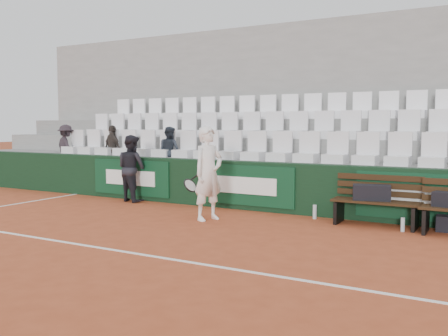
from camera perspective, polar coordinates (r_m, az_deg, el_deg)
ground at (r=7.08m, az=-10.53°, el=-9.54°), size 80.00×80.00×0.00m
court_baseline at (r=7.08m, az=-10.53°, el=-9.51°), size 18.00×0.06×0.01m
back_barrier at (r=10.29m, az=4.10°, el=-2.08°), size 18.00×0.34×1.00m
grandstand_tier_front at (r=10.89m, az=5.20°, el=-1.70°), size 18.00×0.95×1.00m
grandstand_tier_mid at (r=11.74m, az=7.10°, el=-0.13°), size 18.00×0.95×1.45m
grandstand_tier_back at (r=12.60m, az=8.74°, el=1.22°), size 18.00×0.95×1.90m
grandstand_rear_wall at (r=13.17m, az=9.78°, el=6.81°), size 18.00×0.30×4.40m
seat_row_front at (r=10.67m, az=4.85°, el=2.55°), size 11.90×0.44×0.63m
seat_row_mid at (r=11.53m, az=6.82°, el=4.95°), size 11.90×0.44×0.63m
seat_row_back at (r=12.42m, az=8.53°, el=7.01°), size 11.90×0.44×0.63m
bench_left at (r=9.09m, az=16.95°, el=-4.99°), size 1.50×0.56×0.45m
sports_bag_left at (r=9.06m, az=16.53°, el=-2.71°), size 0.68×0.41×0.27m
water_bottle_near at (r=9.54m, az=10.33°, el=-4.95°), size 0.07×0.07×0.27m
water_bottle_far at (r=8.79m, az=19.75°, el=-6.11°), size 0.07×0.07×0.24m
tennis_player at (r=9.19m, az=-1.80°, el=-0.63°), size 0.80×0.73×1.74m
ball_kid at (r=11.63m, az=-10.50°, el=-0.03°), size 0.86×0.75×1.53m
spectator_a at (r=14.27m, az=-17.65°, el=4.12°), size 0.89×0.70×1.22m
spectator_b at (r=13.10m, az=-12.64°, el=4.14°), size 0.76×0.50×1.20m
spectator_c at (r=11.99m, az=-6.28°, el=4.09°), size 0.62×0.51×1.17m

